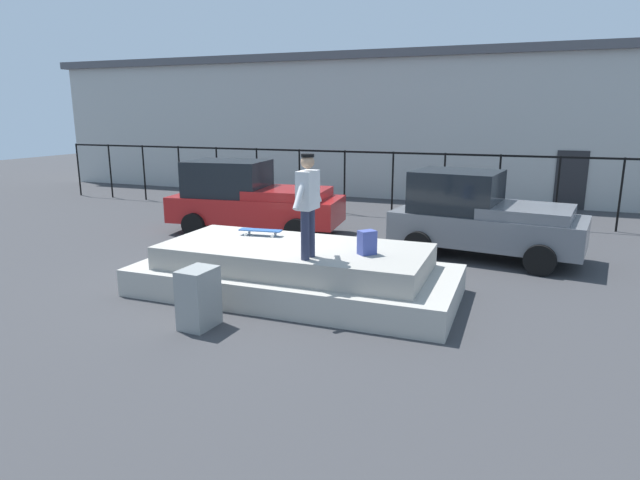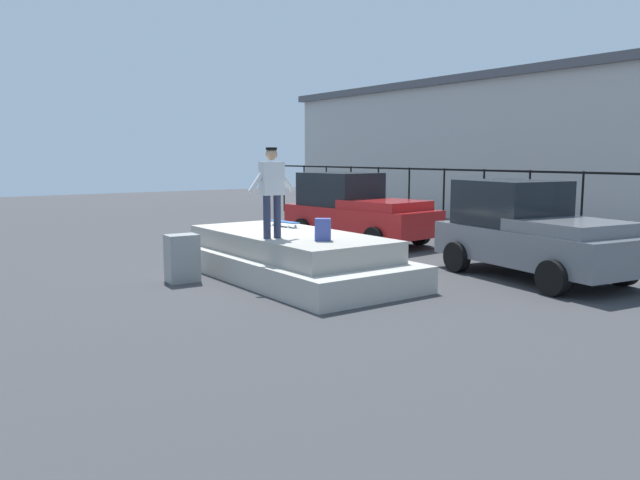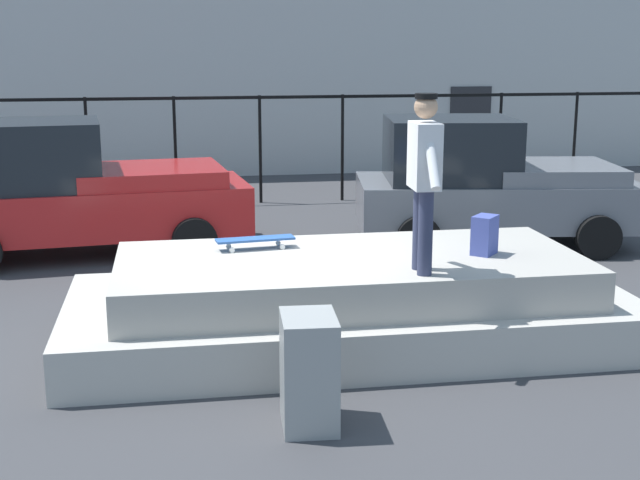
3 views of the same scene
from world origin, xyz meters
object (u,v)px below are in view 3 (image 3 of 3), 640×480
Objects in this scene: skateboarder at (424,171)px; skateboard at (255,240)px; car_grey_pickup_mid at (486,184)px; car_red_pickup_near at (72,190)px; utility_box at (309,371)px; backpack at (485,235)px.

skateboarder is 2.11m from skateboard.
skateboarder is 5.29m from car_grey_pickup_mid.
utility_box is at bearing -68.55° from car_red_pickup_near.
backpack is at bearing 44.22° from utility_box.
backpack is at bearing 34.56° from skateboarder.
skateboarder is 4.16× the size of backpack.
skateboarder is 6.36m from car_red_pickup_near.
car_grey_pickup_mid is 6.96m from utility_box.
skateboard is 0.20× the size of car_grey_pickup_mid.
backpack is 2.89m from utility_box.
skateboarder reaches higher than skateboard.
backpack is at bearing -110.36° from car_grey_pickup_mid.
skateboard is 4.47m from car_red_pickup_near.
utility_box is (0.19, -2.48, -0.54)m from skateboard.
skateboarder is 1.82× the size of utility_box.
car_grey_pickup_mid reaches higher than backpack.
skateboard is 0.18× the size of car_red_pickup_near.
skateboarder is 2.31m from utility_box.
skateboard is at bearing 97.72° from utility_box.
utility_box is (-1.30, -1.27, -1.42)m from skateboarder.
car_red_pickup_near reaches higher than car_grey_pickup_mid.
skateboarder reaches higher than car_red_pickup_near.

